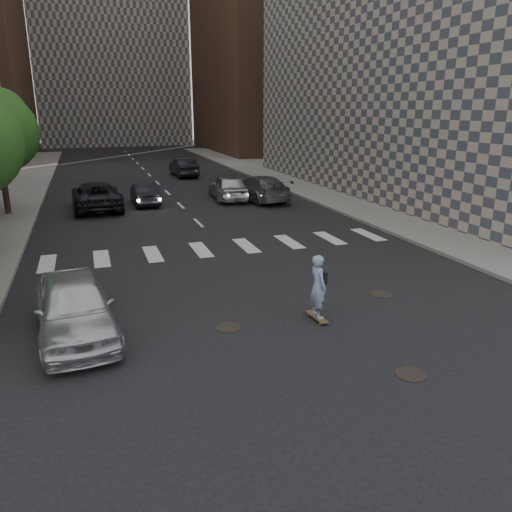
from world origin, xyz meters
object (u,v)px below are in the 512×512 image
(skateboarder, at_px, (318,286))
(traffic_car_e, at_px, (184,167))
(traffic_car_d, at_px, (228,187))
(silver_sedan, at_px, (74,307))
(traffic_car_c, at_px, (96,196))
(traffic_car_a, at_px, (145,194))
(traffic_car_b, at_px, (259,188))

(skateboarder, height_order, traffic_car_e, skateboarder)
(skateboarder, distance_m, traffic_car_d, 19.29)
(silver_sedan, distance_m, traffic_car_c, 17.42)
(traffic_car_a, relative_size, traffic_car_c, 0.70)
(traffic_car_b, relative_size, traffic_car_e, 1.16)
(skateboarder, relative_size, traffic_car_b, 0.35)
(traffic_car_b, height_order, traffic_car_e, traffic_car_b)
(traffic_car_c, height_order, traffic_car_e, traffic_car_c)
(skateboarder, height_order, silver_sedan, skateboarder)
(traffic_car_a, distance_m, traffic_car_d, 5.28)
(traffic_car_a, height_order, traffic_car_b, traffic_car_b)
(skateboarder, xyz_separation_m, traffic_car_e, (2.19, 31.09, -0.22))
(silver_sedan, distance_m, traffic_car_a, 18.41)
(silver_sedan, height_order, traffic_car_b, silver_sedan)
(traffic_car_b, bearing_deg, traffic_car_e, -86.93)
(traffic_car_a, xyz_separation_m, traffic_car_c, (-2.82, -0.62, 0.14))
(silver_sedan, relative_size, traffic_car_e, 1.00)
(traffic_car_b, xyz_separation_m, traffic_car_c, (-9.91, 0.33, 0.00))
(silver_sedan, relative_size, traffic_car_a, 1.18)
(traffic_car_d, xyz_separation_m, traffic_car_e, (-0.58, 12.00, -0.05))
(traffic_car_e, bearing_deg, skateboarder, 83.67)
(silver_sedan, bearing_deg, traffic_car_d, 57.50)
(traffic_car_c, bearing_deg, skateboarder, 104.19)
(traffic_car_a, bearing_deg, skateboarder, 96.40)
(traffic_car_b, bearing_deg, traffic_car_a, -15.01)
(skateboarder, distance_m, traffic_car_b, 18.71)
(traffic_car_b, bearing_deg, skateboarder, 68.47)
(traffic_car_b, distance_m, traffic_car_c, 9.91)
(traffic_car_c, xyz_separation_m, traffic_car_d, (8.10, 0.62, 0.03))
(traffic_car_a, xyz_separation_m, traffic_car_b, (7.09, -0.95, 0.13))
(traffic_car_d, bearing_deg, traffic_car_b, 155.79)
(skateboarder, height_order, traffic_car_b, skateboarder)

